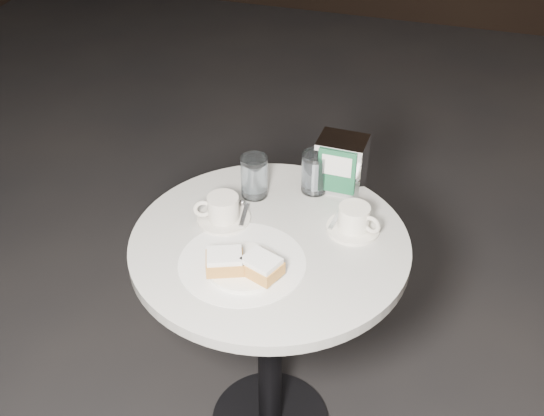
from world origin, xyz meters
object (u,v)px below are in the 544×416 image
(water_glass_right, at_px, (315,173))
(coffee_cup_left, at_px, (223,210))
(coffee_cup_right, at_px, (354,220))
(napkin_dispenser, at_px, (341,163))
(cafe_table, at_px, (270,298))
(beignet_plate, at_px, (244,265))
(water_glass_left, at_px, (254,177))

(water_glass_right, bearing_deg, coffee_cup_left, -133.62)
(coffee_cup_right, bearing_deg, napkin_dispenser, 133.28)
(cafe_table, bearing_deg, beignet_plate, -99.56)
(beignet_plate, distance_m, coffee_cup_left, 0.21)
(beignet_plate, relative_size, coffee_cup_left, 1.05)
(coffee_cup_left, height_order, coffee_cup_right, coffee_cup_left)
(water_glass_right, relative_size, napkin_dispenser, 0.78)
(cafe_table, relative_size, beignet_plate, 3.86)
(coffee_cup_right, relative_size, napkin_dispenser, 1.17)
(beignet_plate, bearing_deg, coffee_cup_left, 123.56)
(beignet_plate, bearing_deg, napkin_dispenser, 71.55)
(water_glass_left, bearing_deg, cafe_table, -61.03)
(beignet_plate, xyz_separation_m, coffee_cup_left, (-0.12, 0.18, 0.01))
(coffee_cup_left, height_order, water_glass_right, water_glass_right)
(coffee_cup_left, bearing_deg, coffee_cup_right, -14.10)
(beignet_plate, distance_m, water_glass_right, 0.38)
(napkin_dispenser, bearing_deg, cafe_table, -110.52)
(beignet_plate, relative_size, water_glass_right, 1.67)
(coffee_cup_left, bearing_deg, water_glass_right, 22.25)
(napkin_dispenser, bearing_deg, water_glass_left, -151.69)
(beignet_plate, relative_size, coffee_cup_right, 1.10)
(water_glass_right, distance_m, napkin_dispenser, 0.08)
(coffee_cup_left, xyz_separation_m, water_glass_left, (0.04, 0.13, 0.03))
(water_glass_left, relative_size, napkin_dispenser, 0.79)
(coffee_cup_right, bearing_deg, beignet_plate, -111.90)
(beignet_plate, xyz_separation_m, coffee_cup_right, (0.21, 0.23, 0.01))
(beignet_plate, height_order, napkin_dispenser, napkin_dispenser)
(beignet_plate, distance_m, water_glass_left, 0.32)
(cafe_table, height_order, napkin_dispenser, napkin_dispenser)
(beignet_plate, relative_size, water_glass_left, 1.65)
(cafe_table, xyz_separation_m, coffee_cup_right, (0.19, 0.10, 0.23))
(coffee_cup_right, xyz_separation_m, water_glass_left, (-0.29, 0.07, 0.03))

